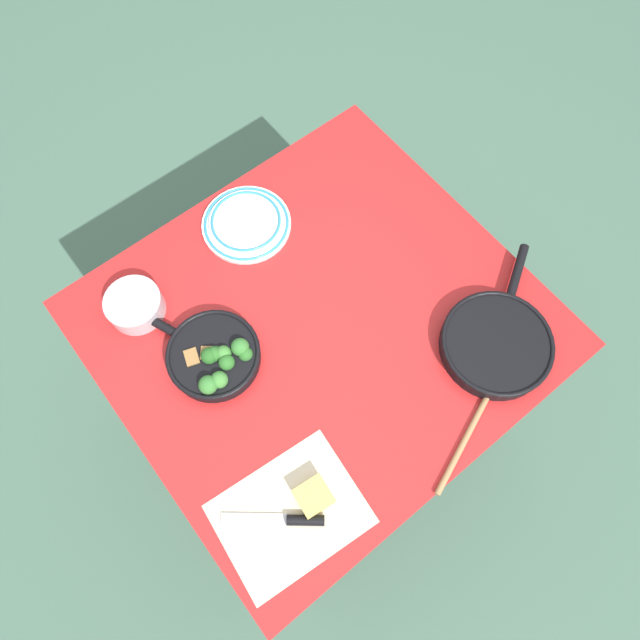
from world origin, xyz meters
The scene contains 10 objects.
ground_plane centered at (0.00, 0.00, 0.00)m, with size 14.00×14.00×0.00m, color #476B56.
dining_table_red centered at (0.00, 0.00, 0.66)m, with size 1.07×1.00×0.74m.
skillet_broccoli centered at (-0.27, 0.09, 0.77)m, with size 0.23×0.37×0.08m.
skillet_eggs centered at (0.31, -0.33, 0.76)m, with size 0.40×0.30×0.05m.
wooden_spoon centered at (0.18, -0.42, 0.75)m, with size 0.39×0.16×0.02m.
parchment_sheet centered at (-0.35, -0.33, 0.74)m, with size 0.35×0.28×0.00m.
grater_knife centered at (-0.36, -0.33, 0.75)m, with size 0.20×0.17×0.02m.
cheese_block centered at (-0.28, -0.33, 0.76)m, with size 0.08×0.08×0.04m.
dinner_plate_stack centered at (0.02, 0.36, 0.75)m, with size 0.25×0.25×0.03m.
prep_bowl_steel centered at (-0.35, 0.32, 0.77)m, with size 0.15×0.15×0.06m.
Camera 1 is at (-0.34, -0.43, 2.11)m, focal length 32.00 mm.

